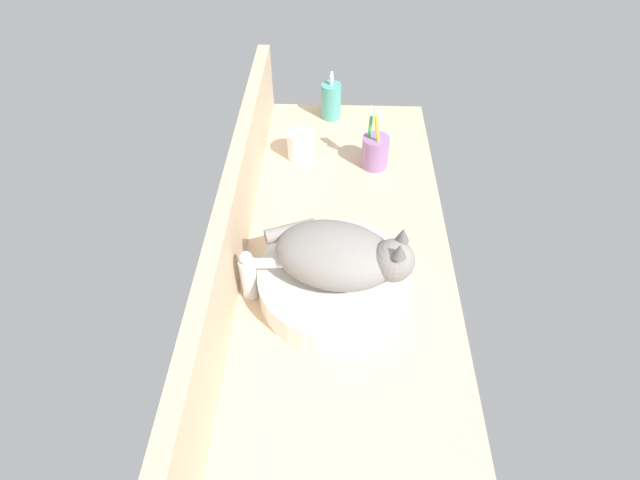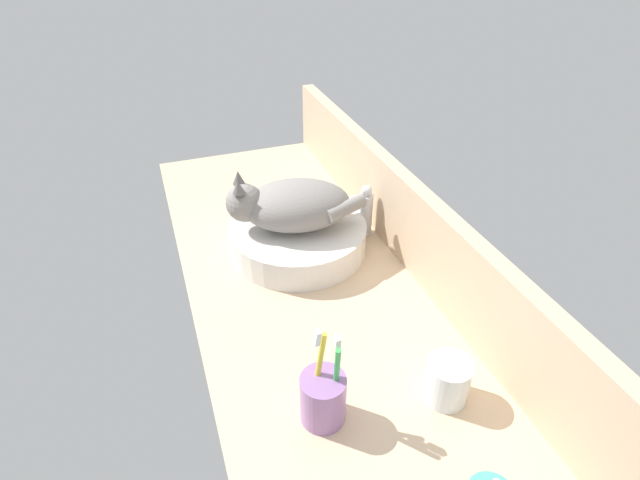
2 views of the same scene
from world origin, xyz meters
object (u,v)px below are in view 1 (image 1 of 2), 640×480
faucet (253,273)px  toothbrush_cup (375,151)px  sink_basin (334,283)px  water_glass (300,146)px  cat (341,255)px  soap_dispenser (331,101)px

faucet → toothbrush_cup: toothbrush_cup is taller
sink_basin → water_glass: size_ratio=4.08×
cat → water_glass: size_ratio=3.87×
soap_dispenser → sink_basin: bearing=-178.4°
sink_basin → cat: cat is taller
water_glass → faucet: bearing=172.6°
sink_basin → soap_dispenser: bearing=1.6°
sink_basin → faucet: faucet is taller
faucet → toothbrush_cup: (48.08, -27.93, -2.37)cm
toothbrush_cup → water_glass: toothbrush_cup is taller
sink_basin → water_glass: 51.45cm
sink_basin → toothbrush_cup: size_ratio=1.76×
sink_basin → soap_dispenser: 72.35cm
cat → soap_dispenser: (72.51, 3.38, -7.10)cm
faucet → sink_basin: bearing=-86.4°
toothbrush_cup → cat: bearing=168.7°
cat → toothbrush_cup: size_ratio=1.67×
water_glass → sink_basin: bearing=-168.3°
sink_basin → water_glass: water_glass is taller
soap_dispenser → faucet: bearing=168.4°
cat → toothbrush_cup: (47.21, -9.45, -7.90)cm
sink_basin → faucet: bearing=93.6°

